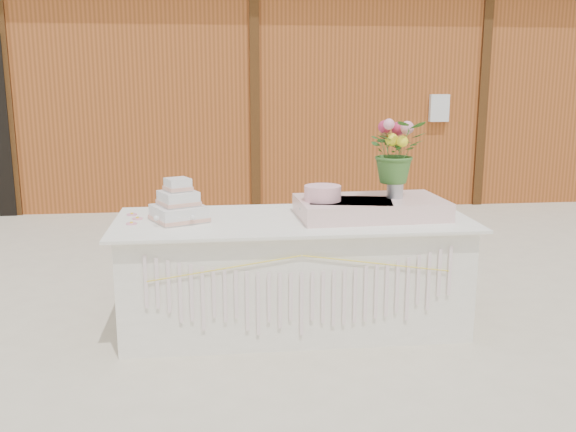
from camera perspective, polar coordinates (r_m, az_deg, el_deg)
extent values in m
plane|color=beige|center=(4.58, 0.43, -9.65)|extent=(80.00, 80.00, 0.00)
cube|color=#9F4F21|center=(10.23, -3.69, 11.17)|extent=(12.00, 4.00, 3.00)
cube|color=white|center=(4.45, 0.44, -5.17)|extent=(2.28, 0.88, 0.75)
cube|color=white|center=(4.35, 0.45, -0.33)|extent=(2.40, 1.00, 0.02)
cube|color=white|center=(4.31, -9.67, 0.24)|extent=(0.41, 0.41, 0.11)
cube|color=#E3A48F|center=(4.32, -9.66, -0.17)|extent=(0.43, 0.43, 0.02)
cube|color=white|center=(4.29, -9.72, 1.56)|extent=(0.29, 0.29, 0.10)
cube|color=#E3A48F|center=(4.30, -9.71, 1.20)|extent=(0.31, 0.31, 0.02)
cube|color=white|center=(4.28, -9.77, 2.76)|extent=(0.19, 0.19, 0.09)
cube|color=#E3A48F|center=(4.28, -9.76, 2.47)|extent=(0.21, 0.21, 0.02)
cylinder|color=silver|center=(4.34, 3.07, -0.13)|extent=(0.27, 0.27, 0.02)
cylinder|color=silver|center=(4.33, 3.08, 0.30)|extent=(0.08, 0.08, 0.05)
cylinder|color=silver|center=(4.33, 3.08, 0.72)|extent=(0.31, 0.31, 0.01)
cylinder|color=#EFACB1|center=(4.31, 3.09, 1.75)|extent=(0.25, 0.25, 0.15)
cube|color=beige|center=(4.43, 7.32, 0.75)|extent=(1.01, 0.62, 0.12)
cylinder|color=#B9B9BE|center=(4.46, 9.49, 2.58)|extent=(0.11, 0.11, 0.15)
imported|color=#3D6F2C|center=(4.42, 9.63, 6.32)|extent=(0.40, 0.34, 0.43)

